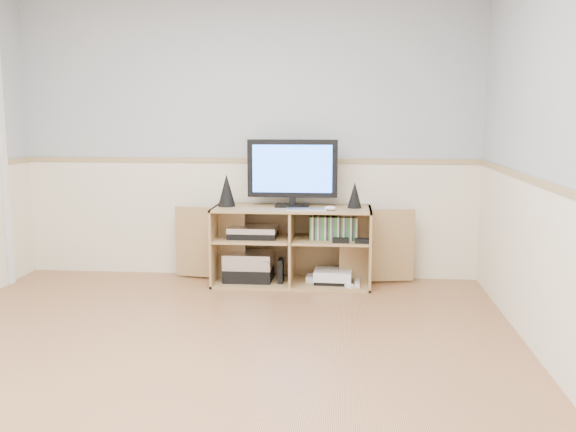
% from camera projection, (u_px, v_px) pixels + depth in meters
% --- Properties ---
extents(room, '(4.04, 4.54, 2.54)m').
position_uv_depth(room, '(177.00, 152.00, 3.46)').
color(room, tan).
rests_on(room, ground).
extents(media_cabinet, '(2.05, 0.49, 0.65)m').
position_uv_depth(media_cabinet, '(292.00, 244.00, 5.43)').
color(media_cabinet, tan).
rests_on(media_cabinet, floor).
extents(monitor, '(0.75, 0.18, 0.56)m').
position_uv_depth(monitor, '(292.00, 171.00, 5.32)').
color(monitor, black).
rests_on(monitor, media_cabinet).
extents(speaker_left, '(0.15, 0.15, 0.27)m').
position_uv_depth(speaker_left, '(227.00, 190.00, 5.37)').
color(speaker_left, black).
rests_on(speaker_left, media_cabinet).
extents(speaker_right, '(0.12, 0.12, 0.22)m').
position_uv_depth(speaker_right, '(355.00, 195.00, 5.28)').
color(speaker_right, black).
rests_on(speaker_right, media_cabinet).
extents(keyboard, '(0.33, 0.16, 0.01)m').
position_uv_depth(keyboard, '(306.00, 209.00, 5.17)').
color(keyboard, white).
rests_on(keyboard, media_cabinet).
extents(mouse, '(0.10, 0.07, 0.04)m').
position_uv_depth(mouse, '(330.00, 208.00, 5.15)').
color(mouse, white).
rests_on(mouse, media_cabinet).
extents(av_components, '(0.50, 0.30, 0.47)m').
position_uv_depth(av_components, '(251.00, 257.00, 5.42)').
color(av_components, black).
rests_on(av_components, media_cabinet).
extents(game_consoles, '(0.45, 0.30, 0.11)m').
position_uv_depth(game_consoles, '(332.00, 277.00, 5.37)').
color(game_consoles, white).
rests_on(game_consoles, media_cabinet).
extents(game_cases, '(0.39, 0.14, 0.19)m').
position_uv_depth(game_cases, '(334.00, 228.00, 5.30)').
color(game_cases, '#3F8C3F').
rests_on(game_cases, media_cabinet).
extents(wall_outlet, '(0.12, 0.03, 0.12)m').
position_uv_depth(wall_outlet, '(363.00, 210.00, 5.53)').
color(wall_outlet, white).
rests_on(wall_outlet, wall_back).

